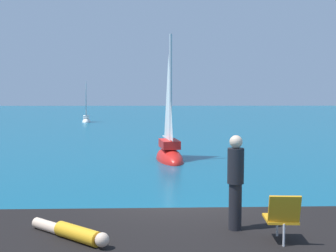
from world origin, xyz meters
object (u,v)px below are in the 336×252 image
object	(u,v)px
person_standing	(235,180)
beach_chair	(282,215)
sailboat_near	(169,153)
person_sunbather	(73,232)
sailboat_far	(86,120)

from	to	relation	value
person_standing	beach_chair	world-z (taller)	person_standing
sailboat_near	beach_chair	bearing A→B (deg)	-3.25
person_sunbather	beach_chair	xyz separation A→B (m)	(3.29, -0.22, 0.33)
sailboat_far	person_sunbather	bearing A→B (deg)	-176.39
beach_chair	person_standing	bearing A→B (deg)	44.70
sailboat_near	person_standing	bearing A→B (deg)	-5.47
sailboat_near	person_sunbather	world-z (taller)	sailboat_near
person_standing	beach_chair	xyz separation A→B (m)	(0.62, -0.68, -0.42)
sailboat_near	beach_chair	distance (m)	14.89
person_standing	sailboat_far	bearing A→B (deg)	77.10
sailboat_near	person_sunbather	xyz separation A→B (m)	(-1.79, -14.55, 0.84)
sailboat_far	person_sunbather	size ratio (longest dim) A/B	3.22
sailboat_near	sailboat_far	bearing A→B (deg)	-170.60
person_sunbather	sailboat_near	bearing A→B (deg)	-57.83
sailboat_far	person_sunbather	world-z (taller)	sailboat_far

